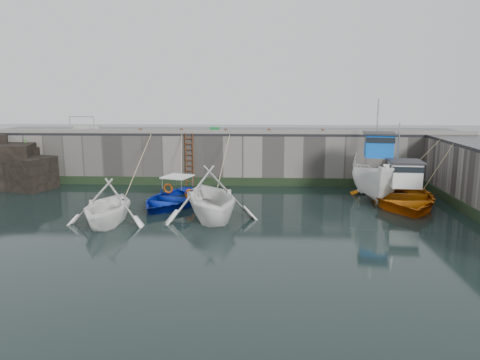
{
  "coord_description": "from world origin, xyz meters",
  "views": [
    {
      "loc": [
        2.36,
        -17.88,
        5.79
      ],
      "look_at": [
        1.27,
        5.63,
        1.2
      ],
      "focal_mm": 35.0,
      "sensor_mm": 36.0,
      "label": 1
    }
  ],
  "objects_px": {
    "bollard_b": "(181,131)",
    "bollard_a": "(141,131)",
    "boat_far_orange": "(401,195)",
    "bollard_d": "(269,131)",
    "bollard_c": "(226,131)",
    "bollard_e": "(323,131)",
    "boat_far_white": "(376,177)",
    "ladder": "(189,160)",
    "boat_near_white": "(108,223)",
    "boat_near_blue": "(173,204)",
    "boat_near_blacktrim": "(210,219)",
    "fish_crate": "(215,129)"
  },
  "relations": [
    {
      "from": "boat_far_orange",
      "to": "bollard_d",
      "type": "bearing_deg",
      "value": 150.32
    },
    {
      "from": "boat_near_blue",
      "to": "fish_crate",
      "type": "bearing_deg",
      "value": 95.23
    },
    {
      "from": "bollard_b",
      "to": "bollard_d",
      "type": "distance_m",
      "value": 5.3
    },
    {
      "from": "boat_far_orange",
      "to": "bollard_b",
      "type": "relative_size",
      "value": 25.12
    },
    {
      "from": "boat_near_white",
      "to": "bollard_d",
      "type": "relative_size",
      "value": 15.39
    },
    {
      "from": "boat_far_white",
      "to": "bollard_e",
      "type": "xyz_separation_m",
      "value": [
        -2.62,
        2.78,
        2.2
      ]
    },
    {
      "from": "ladder",
      "to": "bollard_a",
      "type": "height_order",
      "value": "bollard_a"
    },
    {
      "from": "boat_far_white",
      "to": "bollard_c",
      "type": "distance_m",
      "value": 9.14
    },
    {
      "from": "boat_far_white",
      "to": "bollard_b",
      "type": "distance_m",
      "value": 11.67
    },
    {
      "from": "ladder",
      "to": "bollard_b",
      "type": "height_order",
      "value": "bollard_b"
    },
    {
      "from": "bollard_c",
      "to": "bollard_d",
      "type": "relative_size",
      "value": 1.0
    },
    {
      "from": "bollard_b",
      "to": "bollard_a",
      "type": "bearing_deg",
      "value": 180.0
    },
    {
      "from": "bollard_c",
      "to": "bollard_e",
      "type": "height_order",
      "value": "same"
    },
    {
      "from": "ladder",
      "to": "bollard_c",
      "type": "distance_m",
      "value": 2.81
    },
    {
      "from": "boat_near_blacktrim",
      "to": "bollard_c",
      "type": "height_order",
      "value": "bollard_c"
    },
    {
      "from": "bollard_b",
      "to": "bollard_d",
      "type": "xyz_separation_m",
      "value": [
        5.3,
        0.0,
        0.0
      ]
    },
    {
      "from": "boat_near_white",
      "to": "bollard_a",
      "type": "xyz_separation_m",
      "value": [
        -0.66,
        8.68,
        3.3
      ]
    },
    {
      "from": "ladder",
      "to": "boat_far_white",
      "type": "distance_m",
      "value": 10.91
    },
    {
      "from": "ladder",
      "to": "boat_near_blue",
      "type": "relative_size",
      "value": 0.62
    },
    {
      "from": "boat_far_orange",
      "to": "boat_near_white",
      "type": "bearing_deg",
      "value": -159.1
    },
    {
      "from": "boat_near_blue",
      "to": "boat_far_white",
      "type": "height_order",
      "value": "boat_far_white"
    },
    {
      "from": "ladder",
      "to": "bollard_c",
      "type": "xyz_separation_m",
      "value": [
        2.2,
        0.34,
        1.71
      ]
    },
    {
      "from": "ladder",
      "to": "boat_far_white",
      "type": "bearing_deg",
      "value": -12.96
    },
    {
      "from": "ladder",
      "to": "bollard_b",
      "type": "xyz_separation_m",
      "value": [
        -0.5,
        0.34,
        1.71
      ]
    },
    {
      "from": "boat_far_white",
      "to": "bollard_a",
      "type": "bearing_deg",
      "value": 177.68
    },
    {
      "from": "boat_far_white",
      "to": "boat_far_orange",
      "type": "distance_m",
      "value": 2.0
    },
    {
      "from": "boat_near_blacktrim",
      "to": "bollard_d",
      "type": "bearing_deg",
      "value": 53.05
    },
    {
      "from": "boat_near_white",
      "to": "bollard_e",
      "type": "height_order",
      "value": "bollard_e"
    },
    {
      "from": "boat_near_white",
      "to": "boat_far_orange",
      "type": "bearing_deg",
      "value": 17.8
    },
    {
      "from": "boat_near_blacktrim",
      "to": "bollard_c",
      "type": "bearing_deg",
      "value": 71.59
    },
    {
      "from": "boat_far_white",
      "to": "bollard_b",
      "type": "bearing_deg",
      "value": 175.18
    },
    {
      "from": "boat_far_orange",
      "to": "bollard_d",
      "type": "xyz_separation_m",
      "value": [
        -6.7,
        4.45,
        2.86
      ]
    },
    {
      "from": "boat_near_blue",
      "to": "fish_crate",
      "type": "xyz_separation_m",
      "value": [
        1.52,
        6.42,
        3.3
      ]
    },
    {
      "from": "boat_near_white",
      "to": "boat_far_white",
      "type": "distance_m",
      "value": 14.28
    },
    {
      "from": "boat_near_blacktrim",
      "to": "bollard_b",
      "type": "bearing_deg",
      "value": 91.01
    },
    {
      "from": "boat_near_blue",
      "to": "boat_near_blacktrim",
      "type": "relative_size",
      "value": 0.99
    },
    {
      "from": "fish_crate",
      "to": "bollard_c",
      "type": "xyz_separation_m",
      "value": [
        0.82,
        -1.36,
        0.0
      ]
    },
    {
      "from": "ladder",
      "to": "boat_near_white",
      "type": "xyz_separation_m",
      "value": [
        -2.34,
        -8.34,
        -1.59
      ]
    },
    {
      "from": "boat_far_orange",
      "to": "bollard_a",
      "type": "xyz_separation_m",
      "value": [
        -14.5,
        4.45,
        2.86
      ]
    },
    {
      "from": "bollard_b",
      "to": "boat_near_blue",
      "type": "bearing_deg",
      "value": -85.89
    },
    {
      "from": "bollard_b",
      "to": "bollard_d",
      "type": "height_order",
      "value": "same"
    },
    {
      "from": "boat_near_white",
      "to": "boat_far_white",
      "type": "relative_size",
      "value": 0.61
    },
    {
      "from": "boat_near_blacktrim",
      "to": "boat_far_orange",
      "type": "distance_m",
      "value": 9.99
    },
    {
      "from": "boat_near_blue",
      "to": "bollard_b",
      "type": "bearing_deg",
      "value": 112.63
    },
    {
      "from": "bollard_d",
      "to": "bollard_e",
      "type": "distance_m",
      "value": 3.2
    },
    {
      "from": "boat_near_white",
      "to": "boat_far_white",
      "type": "bearing_deg",
      "value": 25.27
    },
    {
      "from": "bollard_a",
      "to": "fish_crate",
      "type": "bearing_deg",
      "value": 17.28
    },
    {
      "from": "boat_near_white",
      "to": "bollard_b",
      "type": "height_order",
      "value": "bollard_b"
    },
    {
      "from": "boat_far_orange",
      "to": "bollard_c",
      "type": "xyz_separation_m",
      "value": [
        -9.3,
        4.45,
        2.86
      ]
    },
    {
      "from": "bollard_d",
      "to": "boat_near_blacktrim",
      "type": "bearing_deg",
      "value": -109.55
    }
  ]
}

